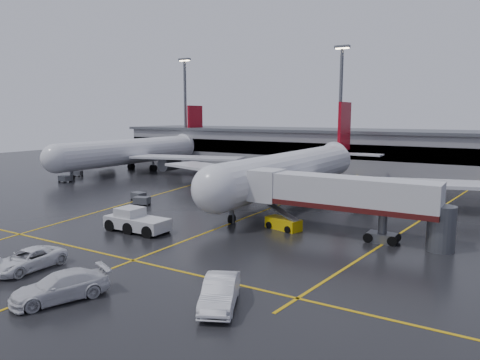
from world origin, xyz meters
The scene contains 21 objects.
ground centered at (0.00, 0.00, 0.00)m, with size 220.00×220.00×0.00m, color black.
apron_line_centre centered at (0.00, 0.00, 0.01)m, with size 0.25×90.00×0.02m, color gold.
apron_line_stop centered at (0.00, -22.00, 0.01)m, with size 60.00×0.25×0.02m, color gold.
apron_line_left centered at (-20.00, 10.00, 0.01)m, with size 0.25×70.00×0.02m, color gold.
apron_line_right centered at (18.00, 10.00, 0.01)m, with size 0.25×70.00×0.02m, color gold.
terminal centered at (0.00, 47.93, 4.32)m, with size 122.00×19.00×8.60m.
light_mast_left centered at (-45.00, 42.00, 14.47)m, with size 3.00×1.20×25.45m.
light_mast_mid centered at (-5.00, 42.00, 14.47)m, with size 3.00×1.20×25.45m.
main_airliner centered at (0.00, 9.70, 4.21)m, with size 48.80×45.60×14.10m.
second_airliner centered at (-42.00, 21.70, 4.21)m, with size 48.80×45.60×14.10m.
jet_bridge centered at (11.87, -6.00, 3.93)m, with size 19.90×3.40×6.05m.
pushback_tractor centered at (-6.47, -15.04, 0.98)m, with size 6.91×2.97×2.47m.
belt_loader centered at (6.03, -6.45, 0.60)m, with size 4.15×2.66×2.44m.
service_van_a centered at (-5.27, -27.77, 0.79)m, with size 2.63×5.71×1.59m, color white.
service_van_b centered at (1.71, -30.13, 0.89)m, with size 2.49×6.12×1.78m, color silver.
service_van_c centered at (11.02, -25.61, 0.93)m, with size 1.96×5.62×1.85m, color white.
baggage_cart_a centered at (-15.34, -4.93, 0.63)m, with size 2.29×1.83×1.12m.
baggage_cart_b centered at (-18.20, -2.61, 0.63)m, with size 2.17×1.59×1.12m.
baggage_cart_c centered at (-10.56, 6.43, 0.63)m, with size 2.24×1.72×1.12m.
baggage_cart_d centered at (-45.78, 9.11, 0.63)m, with size 2.34×1.94×1.12m.
baggage_cart_e centered at (-41.48, 3.09, 0.63)m, with size 2.02×1.33×1.12m.
Camera 1 is at (25.92, -47.54, 11.83)m, focal length 33.61 mm.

